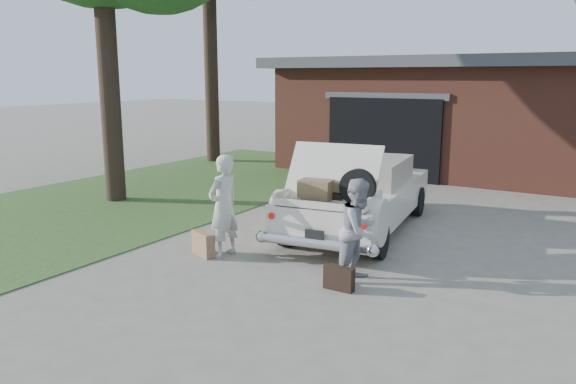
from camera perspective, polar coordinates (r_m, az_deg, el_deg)
The scene contains 8 objects.
ground at distance 8.09m, azimuth -2.25°, elevation -8.39°, with size 90.00×90.00×0.00m, color gray.
grass_strip at distance 13.75m, azimuth -14.45°, elevation -0.28°, with size 6.00×16.00×0.02m, color #2D4C1E.
house at distance 18.11m, azimuth 21.30°, elevation 7.42°, with size 12.80×7.80×3.30m.
sedan at distance 10.29m, azimuth 7.19°, elevation -0.23°, with size 2.33×4.73×1.72m.
woman_left at distance 8.74m, azimuth -6.58°, elevation -1.43°, with size 0.59×0.38×1.61m, color beige.
woman_right at distance 7.72m, azimuth 7.26°, elevation -3.88°, with size 0.70×0.54×1.43m, color #939298.
suitcase_left at distance 8.96m, azimuth -8.61°, elevation -5.22°, with size 0.49×0.16×0.38m, color #9D6E4F.
suitcase_right at distance 7.52m, azimuth 5.20°, elevation -8.73°, with size 0.41×0.13×0.32m, color black.
Camera 1 is at (4.24, -6.31, 2.78)m, focal length 35.00 mm.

